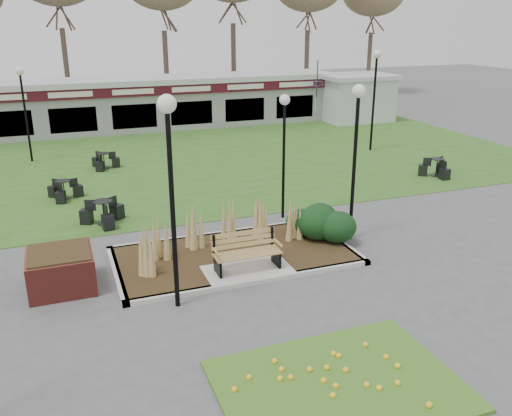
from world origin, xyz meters
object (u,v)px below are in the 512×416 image
object	(u,v)px
bistro_set_a	(64,193)
lamp_post_near_right	(356,129)
bistro_set_b	(104,163)
bistro_set_c	(104,216)
park_bench	(246,251)
bistro_set_d	(436,170)
patio_umbrella	(317,96)
lamp_post_far_right	(375,78)
lamp_post_far_left	(23,94)
brick_planter	(61,270)
lamp_post_mid_left	(170,157)
lamp_post_mid_right	(284,130)
food_pavilion	(130,104)
service_hut	(356,97)

from	to	relation	value
bistro_set_a	lamp_post_near_right	bearing A→B (deg)	-41.32
bistro_set_b	bistro_set_c	size ratio (longest dim) A/B	0.89
park_bench	bistro_set_b	world-z (taller)	park_bench
bistro_set_d	patio_umbrella	bearing A→B (deg)	87.08
lamp_post_far_right	bistro_set_b	size ratio (longest dim) A/B	3.77
bistro_set_d	lamp_post_far_left	bearing A→B (deg)	151.64
lamp_post_near_right	bistro_set_c	xyz separation A→B (m)	(-6.62, 3.73, -2.98)
brick_planter	bistro_set_a	world-z (taller)	brick_planter
brick_planter	lamp_post_mid_left	distance (m)	4.21
park_bench	lamp_post_mid_right	size ratio (longest dim) A/B	0.43
bistro_set_c	patio_umbrella	bearing A→B (deg)	43.25
park_bench	brick_planter	world-z (taller)	park_bench
food_pavilion	lamp_post_mid_right	world-z (taller)	lamp_post_mid_right
brick_planter	bistro_set_d	distance (m)	15.34
lamp_post_mid_left	service_hut	bearing A→B (deg)	50.47
park_bench	lamp_post_mid_right	distance (m)	4.75
bistro_set_c	bistro_set_a	bearing A→B (deg)	109.48
bistro_set_b	bistro_set_d	xyz separation A→B (m)	(12.52, -5.96, 0.02)
lamp_post_mid_right	bistro_set_c	world-z (taller)	lamp_post_mid_right
bistro_set_b	bistro_set_d	size ratio (longest dim) A/B	0.92
bistro_set_a	bistro_set_c	bearing A→B (deg)	-70.52
park_bench	patio_umbrella	world-z (taller)	patio_umbrella
service_hut	lamp_post_mid_right	distance (m)	18.20
lamp_post_mid_left	lamp_post_far_left	distance (m)	15.31
park_bench	bistro_set_c	size ratio (longest dim) A/B	1.20
lamp_post_far_right	bistro_set_a	distance (m)	14.84
lamp_post_far_left	bistro_set_b	size ratio (longest dim) A/B	3.30
brick_planter	lamp_post_mid_left	bearing A→B (deg)	-37.00
lamp_post_far_left	bistro_set_c	xyz separation A→B (m)	(2.25, -9.15, -2.74)
service_hut	bistro_set_b	bearing A→B (deg)	-158.53
lamp_post_far_right	lamp_post_far_left	world-z (taller)	lamp_post_far_right
lamp_post_near_right	lamp_post_far_right	world-z (taller)	lamp_post_far_right
lamp_post_far_right	patio_umbrella	size ratio (longest dim) A/B	1.79
lamp_post_far_left	lamp_post_mid_right	bearing A→B (deg)	-53.71
lamp_post_near_right	bistro_set_c	world-z (taller)	lamp_post_near_right
bistro_set_c	patio_umbrella	xyz separation A→B (m)	(13.82, 13.00, 1.41)
brick_planter	lamp_post_far_left	world-z (taller)	lamp_post_far_left
park_bench	lamp_post_far_right	bearing A→B (deg)	45.95
park_bench	lamp_post_mid_left	size ratio (longest dim) A/B	0.36
park_bench	service_hut	distance (m)	22.32
service_hut	lamp_post_far_right	xyz separation A→B (m)	(-3.37, -7.28, 1.99)
lamp_post_far_left	lamp_post_mid_left	bearing A→B (deg)	-77.65
food_pavilion	lamp_post_mid_left	world-z (taller)	lamp_post_mid_left
lamp_post_mid_right	patio_umbrella	world-z (taller)	lamp_post_mid_right
bistro_set_a	bistro_set_c	distance (m)	3.22
lamp_post_mid_right	lamp_post_far_right	xyz separation A→B (m)	(7.68, 7.11, 0.56)
bistro_set_a	bistro_set_d	xyz separation A→B (m)	(14.27, -2.22, 0.02)
lamp_post_mid_left	lamp_post_mid_right	world-z (taller)	lamp_post_mid_left
lamp_post_near_right	patio_umbrella	xyz separation A→B (m)	(7.20, 16.73, -1.57)
bistro_set_d	bistro_set_a	bearing A→B (deg)	171.15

